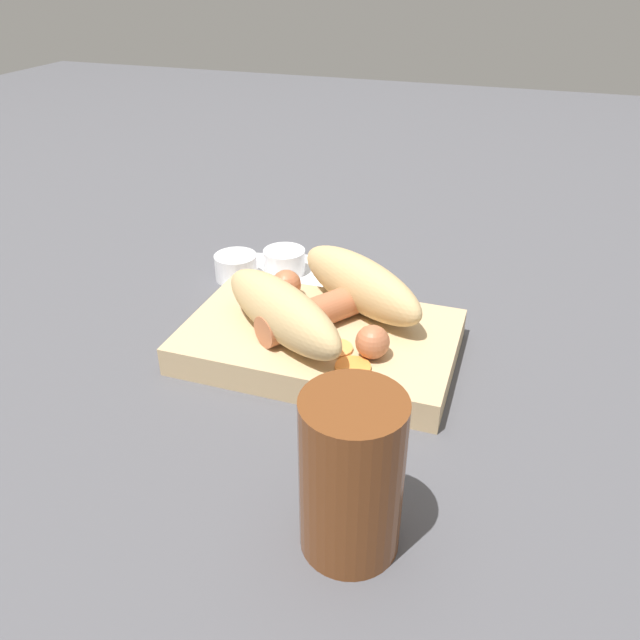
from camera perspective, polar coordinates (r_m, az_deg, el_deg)
The scene contains 9 objects.
ground_plane at distance 0.63m, azimuth 0.00°, elevation -3.08°, with size 3.00×3.00×0.00m, color #4C4C51.
food_tray at distance 0.63m, azimuth 0.00°, elevation -1.95°, with size 0.27×0.17×0.03m.
bread_roll at distance 0.62m, azimuth 0.23°, elevation 2.12°, with size 0.23×0.22×0.06m.
sausage at distance 0.62m, azimuth 0.56°, elevation 0.83°, with size 0.15×0.13×0.03m.
pickled_veggies at distance 0.57m, azimuth 2.31°, elevation -3.54°, with size 0.06×0.06×0.00m.
napkin at distance 0.77m, azimuth -3.14°, elevation 3.70°, with size 0.18×0.18×0.00m.
condiment_cup_near at distance 0.79m, azimuth -3.27°, elevation 5.22°, with size 0.05×0.05×0.03m.
condiment_cup_far at distance 0.78m, azimuth -7.67°, elevation 4.72°, with size 0.05×0.05×0.03m.
drink_glass at distance 0.42m, azimuth 2.89°, elevation -14.05°, with size 0.07×0.07×0.12m.
Camera 1 is at (0.17, -0.50, 0.35)m, focal length 35.00 mm.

